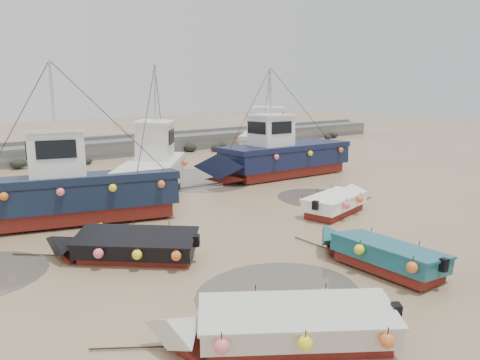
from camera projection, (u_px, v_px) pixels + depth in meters
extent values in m
plane|color=tan|center=(301.00, 235.00, 16.95)|extent=(120.00, 120.00, 0.00)
cube|color=slate|center=(88.00, 150.00, 34.00)|extent=(60.00, 2.20, 1.20)
cube|color=slate|center=(82.00, 139.00, 34.80)|extent=(60.00, 0.60, 0.25)
ellipsoid|color=black|center=(170.00, 153.00, 34.76)|extent=(0.84, 0.86, 0.51)
ellipsoid|color=black|center=(190.00, 147.00, 37.54)|extent=(0.98, 1.07, 0.72)
ellipsoid|color=black|center=(260.00, 144.00, 40.52)|extent=(0.78, 0.90, 0.59)
ellipsoid|color=black|center=(327.00, 137.00, 45.97)|extent=(0.68, 0.72, 0.52)
ellipsoid|color=black|center=(301.00, 141.00, 43.14)|extent=(0.60, 0.70, 0.31)
ellipsoid|color=black|center=(18.00, 164.00, 29.85)|extent=(0.99, 0.80, 0.58)
ellipsoid|color=black|center=(240.00, 146.00, 39.55)|extent=(0.54, 0.46, 0.30)
ellipsoid|color=black|center=(214.00, 148.00, 38.22)|extent=(0.61, 0.47, 0.46)
ellipsoid|color=black|center=(333.00, 135.00, 46.97)|extent=(0.92, 0.97, 0.58)
ellipsoid|color=black|center=(32.00, 165.00, 30.18)|extent=(0.61, 0.53, 0.32)
ellipsoid|color=black|center=(223.00, 146.00, 39.48)|extent=(0.67, 0.55, 0.43)
ellipsoid|color=black|center=(216.00, 148.00, 37.62)|extent=(0.88, 0.64, 0.62)
ellipsoid|color=black|center=(87.00, 161.00, 31.65)|extent=(0.64, 0.62, 0.48)
ellipsoid|color=black|center=(192.00, 149.00, 37.49)|extent=(0.55, 0.45, 0.29)
cylinder|color=#504940|center=(278.00, 293.00, 12.23)|extent=(4.55, 4.55, 0.01)
cylinder|color=#504940|center=(319.00, 198.00, 22.33)|extent=(3.77, 3.77, 0.01)
cylinder|color=#504940|center=(195.00, 179.00, 26.69)|extent=(5.91, 5.91, 0.01)
cube|color=maroon|center=(296.00, 338.00, 9.78)|extent=(3.77, 3.08, 0.30)
cube|color=beige|center=(297.00, 321.00, 9.71)|extent=(4.11, 3.42, 0.45)
pyramid|color=beige|center=(183.00, 304.00, 9.48)|extent=(1.40, 1.61, 0.90)
cube|color=brown|center=(297.00, 314.00, 9.67)|extent=(3.43, 2.82, 0.10)
cube|color=beige|center=(297.00, 310.00, 9.66)|extent=(4.22, 3.52, 0.07)
cube|color=black|center=(395.00, 311.00, 9.79)|extent=(0.27, 0.28, 0.35)
cylinder|color=black|center=(138.00, 348.00, 9.61)|extent=(1.69, 1.14, 0.04)
sphere|color=orange|center=(386.00, 336.00, 8.95)|extent=(0.30, 0.30, 0.30)
sphere|color=orange|center=(324.00, 297.00, 10.56)|extent=(0.30, 0.30, 0.30)
sphere|color=orange|center=(305.00, 339.00, 8.85)|extent=(0.30, 0.30, 0.30)
sphere|color=orange|center=(255.00, 299.00, 10.47)|extent=(0.30, 0.30, 0.30)
sphere|color=orange|center=(222.00, 341.00, 8.76)|extent=(0.30, 0.30, 0.30)
cube|color=maroon|center=(387.00, 267.00, 13.57)|extent=(1.27, 2.95, 0.30)
cube|color=#1B5B66|center=(388.00, 255.00, 13.49)|extent=(1.49, 3.17, 0.45)
pyramid|color=#1B5B66|center=(337.00, 224.00, 14.89)|extent=(1.45, 0.73, 0.90)
cube|color=brown|center=(388.00, 249.00, 13.46)|extent=(1.19, 2.67, 0.10)
cube|color=#1B5B66|center=(388.00, 246.00, 13.44)|extent=(1.55, 3.24, 0.07)
cube|color=black|center=(442.00, 266.00, 12.19)|extent=(0.22, 0.18, 0.35)
cylinder|color=black|center=(316.00, 245.00, 15.73)|extent=(0.07, 2.00, 0.04)
sphere|color=orange|center=(410.00, 272.00, 12.00)|extent=(0.30, 0.30, 0.30)
sphere|color=orange|center=(417.00, 249.00, 13.66)|extent=(0.30, 0.30, 0.30)
sphere|color=orange|center=(358.00, 254.00, 13.29)|extent=(0.30, 0.30, 0.30)
sphere|color=orange|center=(370.00, 235.00, 14.94)|extent=(0.30, 0.30, 0.30)
cube|color=maroon|center=(137.00, 255.00, 14.53)|extent=(3.32, 3.16, 0.30)
cube|color=black|center=(137.00, 243.00, 14.45)|extent=(3.65, 3.48, 0.45)
pyramid|color=black|center=(68.00, 228.00, 14.54)|extent=(1.48, 1.54, 0.90)
cube|color=brown|center=(137.00, 238.00, 14.42)|extent=(3.03, 2.89, 0.10)
cube|color=black|center=(136.00, 235.00, 14.40)|extent=(3.75, 3.58, 0.07)
cube|color=black|center=(197.00, 240.00, 14.26)|extent=(0.28, 0.28, 0.35)
cylinder|color=black|center=(43.00, 255.00, 14.81)|extent=(1.51, 1.37, 0.04)
sphere|color=orange|center=(177.00, 251.00, 13.50)|extent=(0.30, 0.30, 0.30)
sphere|color=orange|center=(170.00, 232.00, 15.18)|extent=(0.30, 0.30, 0.30)
sphere|color=orange|center=(138.00, 250.00, 13.60)|extent=(0.30, 0.30, 0.30)
sphere|color=orange|center=(136.00, 231.00, 15.27)|extent=(0.30, 0.30, 0.30)
sphere|color=orange|center=(99.00, 249.00, 13.69)|extent=(0.30, 0.30, 0.30)
sphere|color=orange|center=(101.00, 231.00, 15.37)|extent=(0.30, 0.30, 0.30)
cube|color=maroon|center=(334.00, 211.00, 19.56)|extent=(3.09, 1.87, 0.30)
cube|color=white|center=(335.00, 202.00, 19.48)|extent=(3.34, 2.12, 0.45)
pyramid|color=white|center=(355.00, 184.00, 20.83)|extent=(1.03, 1.55, 0.90)
cube|color=brown|center=(335.00, 198.00, 19.45)|extent=(2.80, 1.73, 0.10)
cube|color=white|center=(335.00, 196.00, 19.43)|extent=(3.43, 2.20, 0.07)
cube|color=black|center=(315.00, 206.00, 18.22)|extent=(0.23, 0.26, 0.35)
cylinder|color=black|center=(362.00, 201.00, 21.66)|extent=(1.95, 0.52, 0.04)
sphere|color=orange|center=(302.00, 202.00, 19.04)|extent=(0.30, 0.30, 0.30)
sphere|color=orange|center=(347.00, 206.00, 18.48)|extent=(0.30, 0.30, 0.30)
sphere|color=orange|center=(317.00, 197.00, 19.97)|extent=(0.30, 0.30, 0.30)
sphere|color=orange|center=(360.00, 200.00, 19.42)|extent=(0.30, 0.30, 0.30)
sphere|color=orange|center=(331.00, 192.00, 20.91)|extent=(0.30, 0.30, 0.30)
cube|color=maroon|center=(87.00, 214.00, 18.62)|extent=(6.81, 3.77, 0.55)
cube|color=black|center=(86.00, 196.00, 18.47)|extent=(7.36, 4.25, 0.95)
cube|color=brown|center=(85.00, 183.00, 18.36)|extent=(7.18, 4.11, 0.08)
cube|color=black|center=(85.00, 179.00, 18.34)|extent=(7.53, 4.34, 0.30)
cube|color=white|center=(57.00, 156.00, 17.80)|extent=(2.39, 2.20, 1.70)
cube|color=white|center=(55.00, 133.00, 17.62)|extent=(2.58, 2.37, 0.12)
cube|color=black|center=(27.00, 151.00, 17.38)|extent=(0.44, 1.42, 0.68)
cylinder|color=#B7B7B2|center=(52.00, 96.00, 17.34)|extent=(0.10, 0.10, 2.60)
sphere|color=#F56F75|center=(162.00, 188.00, 18.16)|extent=(0.30, 0.30, 0.30)
sphere|color=#F56F75|center=(128.00, 177.00, 20.29)|extent=(0.30, 0.30, 0.30)
sphere|color=#F56F75|center=(113.00, 192.00, 17.50)|extent=(0.30, 0.30, 0.30)
sphere|color=#F56F75|center=(83.00, 180.00, 19.63)|extent=(0.30, 0.30, 0.30)
sphere|color=#F56F75|center=(61.00, 196.00, 16.84)|extent=(0.30, 0.30, 0.30)
sphere|color=#F56F75|center=(36.00, 184.00, 18.97)|extent=(0.30, 0.30, 0.30)
sphere|color=#F56F75|center=(4.00, 201.00, 16.18)|extent=(0.30, 0.30, 0.30)
cube|color=maroon|center=(152.00, 195.00, 21.83)|extent=(5.05, 5.74, 0.55)
cube|color=silver|center=(151.00, 179.00, 21.68)|extent=(5.57, 6.27, 0.95)
pyramid|color=silver|center=(165.00, 153.00, 25.15)|extent=(2.57, 2.45, 1.40)
cube|color=brown|center=(151.00, 168.00, 21.57)|extent=(5.41, 6.11, 0.08)
cube|color=silver|center=(151.00, 165.00, 21.54)|extent=(5.69, 6.41, 0.30)
cube|color=white|center=(153.00, 142.00, 22.19)|extent=(2.42, 2.50, 1.70)
cube|color=white|center=(153.00, 123.00, 22.00)|extent=(2.61, 2.70, 0.12)
cube|color=black|center=(157.00, 134.00, 23.13)|extent=(1.04, 0.83, 0.68)
cylinder|color=#B7B7B2|center=(152.00, 93.00, 21.73)|extent=(0.10, 0.10, 2.60)
cylinder|color=black|center=(169.00, 179.00, 26.55)|extent=(1.89, 2.39, 0.05)
sphere|color=#F56F75|center=(110.00, 183.00, 19.18)|extent=(0.30, 0.30, 0.30)
sphere|color=#F56F75|center=(174.00, 175.00, 20.77)|extent=(0.30, 0.30, 0.30)
sphere|color=#F56F75|center=(130.00, 168.00, 22.44)|extent=(0.30, 0.30, 0.30)
sphere|color=#F56F75|center=(184.00, 163.00, 24.03)|extent=(0.30, 0.30, 0.30)
cube|color=maroon|center=(285.00, 171.00, 27.89)|extent=(7.35, 2.78, 0.55)
cube|color=#101634|center=(285.00, 158.00, 27.74)|extent=(7.90, 3.23, 0.95)
pyramid|color=#101634|center=(222.00, 153.00, 25.17)|extent=(1.58, 2.88, 1.40)
cube|color=brown|center=(285.00, 150.00, 27.64)|extent=(7.71, 3.11, 0.08)
cube|color=#101634|center=(286.00, 147.00, 27.61)|extent=(8.08, 3.29, 0.30)
cube|color=white|center=(272.00, 132.00, 26.83)|extent=(2.10, 2.07, 1.70)
cube|color=white|center=(272.00, 116.00, 26.65)|extent=(2.27, 2.24, 0.12)
cube|color=black|center=(257.00, 128.00, 26.22)|extent=(0.14, 1.67, 0.68)
cylinder|color=#B7B7B2|center=(272.00, 92.00, 26.37)|extent=(0.10, 0.10, 2.60)
cylinder|color=black|center=(203.00, 186.00, 24.87)|extent=(3.00, 0.21, 0.05)
sphere|color=#F56F75|center=(341.00, 151.00, 28.12)|extent=(0.30, 0.30, 0.30)
sphere|color=#F56F75|center=(293.00, 147.00, 29.92)|extent=(0.30, 0.30, 0.30)
sphere|color=#F56F75|center=(311.00, 155.00, 26.77)|extent=(0.30, 0.30, 0.30)
sphere|color=#F56F75|center=(262.00, 150.00, 28.57)|extent=(0.30, 0.30, 0.30)
sphere|color=#F56F75|center=(277.00, 158.00, 25.42)|extent=(0.30, 0.30, 0.30)
sphere|color=#F56F75|center=(228.00, 153.00, 27.22)|extent=(0.30, 0.30, 0.30)
cube|color=maroon|center=(266.00, 153.00, 35.15)|extent=(6.74, 6.70, 0.55)
cube|color=silver|center=(266.00, 143.00, 35.00)|extent=(7.43, 7.39, 0.95)
pyramid|color=silver|center=(271.00, 128.00, 38.96)|extent=(3.19, 3.21, 1.40)
cube|color=brown|center=(266.00, 136.00, 34.89)|extent=(7.22, 7.18, 0.08)
cube|color=silver|center=(266.00, 134.00, 34.86)|extent=(7.59, 7.55, 0.30)
cube|color=white|center=(268.00, 120.00, 35.64)|extent=(2.95, 2.95, 1.70)
cube|color=white|center=(268.00, 108.00, 35.46)|extent=(3.18, 3.18, 0.12)
cube|color=black|center=(269.00, 116.00, 36.58)|extent=(1.33, 1.35, 0.68)
cylinder|color=#B7B7B2|center=(268.00, 90.00, 35.18)|extent=(0.10, 0.10, 2.60)
cylinder|color=black|center=(272.00, 147.00, 40.42)|extent=(2.17, 2.14, 0.05)
sphere|color=#F56F75|center=(238.00, 142.00, 32.31)|extent=(0.30, 0.30, 0.30)
sphere|color=#F56F75|center=(288.00, 141.00, 33.27)|extent=(0.30, 0.30, 0.30)
sphere|color=#F56F75|center=(244.00, 138.00, 35.16)|extent=(0.30, 0.30, 0.30)
sphere|color=#F56F75|center=(289.00, 136.00, 36.11)|extent=(0.30, 0.30, 0.30)
sphere|color=#F56F75|center=(249.00, 134.00, 38.00)|extent=(0.30, 0.30, 0.30)
imported|color=#172135|center=(112.00, 223.00, 18.32)|extent=(0.70, 0.54, 1.71)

